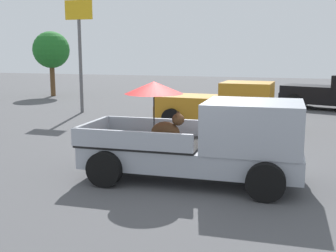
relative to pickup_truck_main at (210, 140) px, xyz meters
The scene contains 6 objects.
ground_plane 1.08m from the pickup_truck_main, behind, with size 80.00×80.00×0.00m, color #4C4C4F.
pickup_truck_main is the anchor object (origin of this frame).
pickup_truck_red 7.35m from the pickup_truck_main, 98.21° to the left, with size 4.87×2.31×1.80m.
pickup_truck_far 14.24m from the pickup_truck_main, 75.53° to the left, with size 5.12×3.25×1.80m.
motel_sign 12.65m from the pickup_truck_main, 132.52° to the left, with size 1.40×0.16×5.37m.
tree_by_lot 20.91m from the pickup_truck_main, 132.32° to the left, with size 2.42×2.42×4.28m.
Camera 1 is at (2.35, -9.20, 2.99)m, focal length 44.84 mm.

